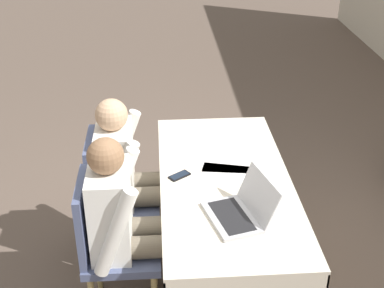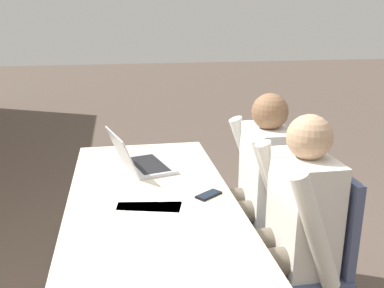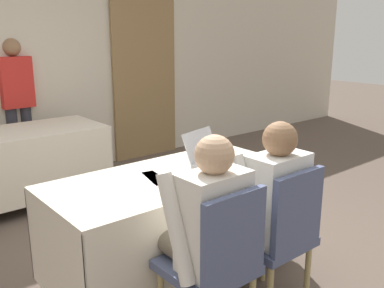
{
  "view_description": "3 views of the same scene",
  "coord_description": "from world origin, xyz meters",
  "px_view_note": "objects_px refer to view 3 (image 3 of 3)",
  "views": [
    {
      "loc": [
        2.69,
        -0.39,
        2.47
      ],
      "look_at": [
        0.0,
        -0.2,
        0.99
      ],
      "focal_mm": 50.0,
      "sensor_mm": 36.0,
      "label": 1
    },
    {
      "loc": [
        -1.9,
        0.13,
        1.59
      ],
      "look_at": [
        0.0,
        -0.2,
        0.99
      ],
      "focal_mm": 40.0,
      "sensor_mm": 36.0,
      "label": 2
    },
    {
      "loc": [
        -1.61,
        -2.14,
        1.65
      ],
      "look_at": [
        0.0,
        -0.2,
        0.99
      ],
      "focal_mm": 40.0,
      "sensor_mm": 36.0,
      "label": 3
    }
  ],
  "objects_px": {
    "laptop": "(213,157)",
    "person_white_shirt": "(266,202)",
    "person_red_shirt": "(17,101)",
    "cell_phone": "(193,187)",
    "chair_near_left": "(216,261)",
    "person_checkered_shirt": "(203,226)",
    "chair_near_right": "(279,233)"
  },
  "relations": [
    {
      "from": "laptop",
      "to": "person_red_shirt",
      "type": "bearing_deg",
      "value": 85.28
    },
    {
      "from": "person_checkered_shirt",
      "to": "laptop",
      "type": "bearing_deg",
      "value": -135.45
    },
    {
      "from": "chair_near_left",
      "to": "person_red_shirt",
      "type": "height_order",
      "value": "person_red_shirt"
    },
    {
      "from": "cell_phone",
      "to": "person_red_shirt",
      "type": "bearing_deg",
      "value": 54.99
    },
    {
      "from": "chair_near_right",
      "to": "person_red_shirt",
      "type": "height_order",
      "value": "person_red_shirt"
    },
    {
      "from": "person_checkered_shirt",
      "to": "person_red_shirt",
      "type": "bearing_deg",
      "value": -92.43
    },
    {
      "from": "chair_near_right",
      "to": "person_white_shirt",
      "type": "height_order",
      "value": "person_white_shirt"
    },
    {
      "from": "person_checkered_shirt",
      "to": "chair_near_left",
      "type": "bearing_deg",
      "value": 90.0
    },
    {
      "from": "laptop",
      "to": "person_white_shirt",
      "type": "distance_m",
      "value": 0.65
    },
    {
      "from": "chair_near_left",
      "to": "person_checkered_shirt",
      "type": "height_order",
      "value": "person_checkered_shirt"
    },
    {
      "from": "cell_phone",
      "to": "chair_near_left",
      "type": "bearing_deg",
      "value": -151.05
    },
    {
      "from": "chair_near_right",
      "to": "person_checkered_shirt",
      "type": "distance_m",
      "value": 0.53
    },
    {
      "from": "chair_near_left",
      "to": "person_checkered_shirt",
      "type": "distance_m",
      "value": 0.19
    },
    {
      "from": "person_white_shirt",
      "to": "person_red_shirt",
      "type": "distance_m",
      "value": 3.3
    },
    {
      "from": "person_checkered_shirt",
      "to": "person_white_shirt",
      "type": "bearing_deg",
      "value": -180.0
    },
    {
      "from": "chair_near_left",
      "to": "person_white_shirt",
      "type": "bearing_deg",
      "value": -168.28
    },
    {
      "from": "chair_near_left",
      "to": "person_red_shirt",
      "type": "bearing_deg",
      "value": -92.35
    },
    {
      "from": "cell_phone",
      "to": "chair_near_left",
      "type": "relative_size",
      "value": 0.16
    },
    {
      "from": "person_checkered_shirt",
      "to": "person_red_shirt",
      "type": "relative_size",
      "value": 0.74
    },
    {
      "from": "chair_near_left",
      "to": "chair_near_right",
      "type": "distance_m",
      "value": 0.5
    },
    {
      "from": "laptop",
      "to": "person_white_shirt",
      "type": "xyz_separation_m",
      "value": [
        -0.13,
        -0.62,
        -0.12
      ]
    },
    {
      "from": "laptop",
      "to": "chair_near_right",
      "type": "xyz_separation_m",
      "value": [
        -0.13,
        -0.73,
        -0.28
      ]
    },
    {
      "from": "chair_near_right",
      "to": "person_checkered_shirt",
      "type": "relative_size",
      "value": 0.78
    },
    {
      "from": "chair_near_left",
      "to": "chair_near_right",
      "type": "bearing_deg",
      "value": -180.0
    },
    {
      "from": "laptop",
      "to": "person_white_shirt",
      "type": "height_order",
      "value": "person_white_shirt"
    },
    {
      "from": "person_white_shirt",
      "to": "person_red_shirt",
      "type": "height_order",
      "value": "person_red_shirt"
    },
    {
      "from": "cell_phone",
      "to": "chair_near_left",
      "type": "height_order",
      "value": "chair_near_left"
    },
    {
      "from": "person_red_shirt",
      "to": "laptop",
      "type": "bearing_deg",
      "value": -81.54
    },
    {
      "from": "laptop",
      "to": "person_checkered_shirt",
      "type": "xyz_separation_m",
      "value": [
        -0.63,
        -0.62,
        -0.12
      ]
    },
    {
      "from": "cell_phone",
      "to": "chair_near_right",
      "type": "height_order",
      "value": "chair_near_right"
    },
    {
      "from": "person_checkered_shirt",
      "to": "person_white_shirt",
      "type": "height_order",
      "value": "same"
    },
    {
      "from": "cell_phone",
      "to": "person_white_shirt",
      "type": "relative_size",
      "value": 0.12
    }
  ]
}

